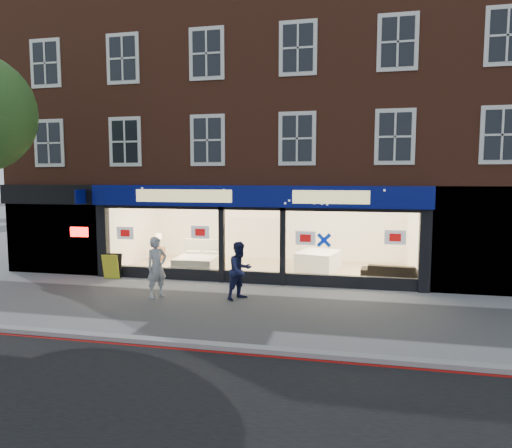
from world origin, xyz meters
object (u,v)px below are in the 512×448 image
(display_bed, at_px, (198,262))
(a_board, at_px, (112,266))
(pedestrian_grey, at_px, (157,267))
(mattress_stack, at_px, (319,260))
(sofa, at_px, (392,273))
(pedestrian_blue, at_px, (240,270))

(display_bed, bearing_deg, a_board, -150.54)
(a_board, bearing_deg, pedestrian_grey, -42.87)
(mattress_stack, bearing_deg, a_board, -158.70)
(display_bed, bearing_deg, sofa, -5.99)
(mattress_stack, bearing_deg, pedestrian_grey, -133.12)
(a_board, xyz_separation_m, pedestrian_grey, (2.61, -1.99, 0.46))
(display_bed, bearing_deg, pedestrian_grey, -92.67)
(display_bed, relative_size, mattress_stack, 0.98)
(pedestrian_blue, bearing_deg, pedestrian_grey, 131.72)
(display_bed, relative_size, a_board, 2.20)
(a_board, relative_size, pedestrian_grey, 0.49)
(pedestrian_grey, relative_size, pedestrian_blue, 1.07)
(pedestrian_grey, bearing_deg, mattress_stack, -9.36)
(a_board, bearing_deg, mattress_stack, 15.73)
(sofa, xyz_separation_m, pedestrian_blue, (-4.50, -2.87, 0.46))
(sofa, distance_m, pedestrian_blue, 5.35)
(sofa, bearing_deg, pedestrian_blue, 38.11)
(mattress_stack, distance_m, pedestrian_blue, 4.84)
(display_bed, xyz_separation_m, pedestrian_grey, (-0.01, -3.62, 0.50))
(sofa, xyz_separation_m, pedestrian_grey, (-6.97, -3.19, 0.51))
(display_bed, relative_size, pedestrian_blue, 1.15)
(mattress_stack, distance_m, a_board, 7.55)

